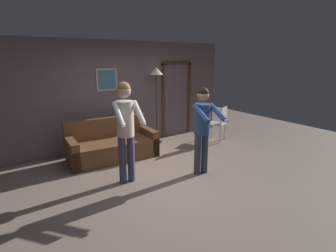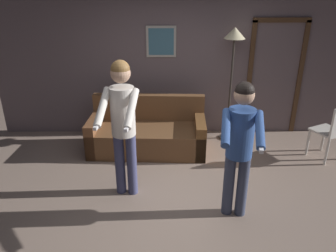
{
  "view_description": "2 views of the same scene",
  "coord_description": "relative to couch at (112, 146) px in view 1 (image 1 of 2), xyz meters",
  "views": [
    {
      "loc": [
        -2.5,
        -3.84,
        2.18
      ],
      "look_at": [
        -0.05,
        -0.14,
        1.03
      ],
      "focal_mm": 28.0,
      "sensor_mm": 36.0,
      "label": 1
    },
    {
      "loc": [
        -0.18,
        -3.51,
        2.6
      ],
      "look_at": [
        -0.15,
        -0.1,
        1.11
      ],
      "focal_mm": 35.0,
      "sensor_mm": 36.0,
      "label": 2
    }
  ],
  "objects": [
    {
      "name": "ground_plane",
      "position": [
        0.48,
        -1.47,
        -0.28
      ],
      "size": [
        12.0,
        12.0,
        0.0
      ],
      "primitive_type": "plane",
      "color": "gray"
    },
    {
      "name": "back_wall_assembly",
      "position": [
        0.5,
        0.76,
        1.02
      ],
      "size": [
        6.4,
        0.1,
        2.6
      ],
      "color": "#695A5E",
      "rests_on": "ground_plane"
    },
    {
      "name": "couch",
      "position": [
        0.0,
        0.0,
        0.0
      ],
      "size": [
        1.94,
        0.94,
        0.87
      ],
      "color": "brown",
      "rests_on": "ground_plane"
    },
    {
      "name": "torchiere_lamp",
      "position": [
        1.42,
        0.42,
        1.38
      ],
      "size": [
        0.35,
        0.35,
        1.96
      ],
      "color": "#332D28",
      "rests_on": "ground_plane"
    },
    {
      "name": "person_standing_left",
      "position": [
        -0.22,
        -1.28,
        0.83
      ],
      "size": [
        0.5,
        0.7,
        1.8
      ],
      "color": "#42466E",
      "rests_on": "ground_plane"
    },
    {
      "name": "person_standing_right",
      "position": [
        1.13,
        -1.73,
        0.73
      ],
      "size": [
        0.51,
        0.71,
        1.67
      ],
      "color": "#3D455E",
      "rests_on": "ground_plane"
    },
    {
      "name": "dining_chair_distant",
      "position": [
        2.9,
        -0.39,
        0.25
      ],
      "size": [
        0.56,
        0.56,
        0.93
      ],
      "color": "silver",
      "rests_on": "ground_plane"
    }
  ]
}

